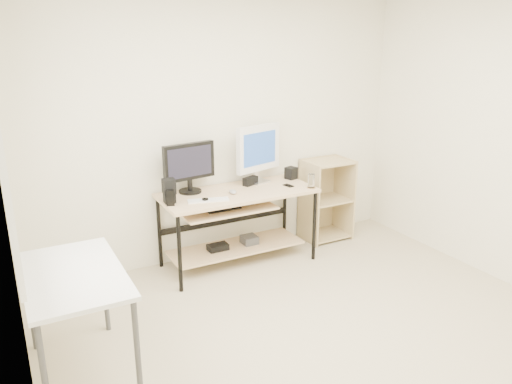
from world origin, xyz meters
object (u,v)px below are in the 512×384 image
at_px(white_imac, 259,150).
at_px(audio_controller, 170,198).
at_px(side_table, 74,284).
at_px(desk, 235,212).
at_px(black_monitor, 189,165).
at_px(shelf_unit, 324,199).

distance_m(white_imac, audio_controller, 1.10).
height_order(side_table, white_imac, white_imac).
xyz_separation_m(desk, side_table, (-1.65, -1.06, 0.13)).
relative_size(side_table, black_monitor, 1.91).
height_order(desk, audio_controller, audio_controller).
distance_m(side_table, black_monitor, 1.81).
bearing_deg(audio_controller, black_monitor, 62.87).
distance_m(shelf_unit, black_monitor, 1.66).
relative_size(black_monitor, white_imac, 0.89).
xyz_separation_m(desk, audio_controller, (-0.68, -0.10, 0.28)).
bearing_deg(desk, audio_controller, -171.59).
relative_size(desk, audio_controller, 10.50).
relative_size(shelf_unit, audio_controller, 6.30).
relative_size(white_imac, audio_controller, 4.10).
bearing_deg(shelf_unit, side_table, -156.67).
bearing_deg(shelf_unit, black_monitor, 179.17).
xyz_separation_m(desk, black_monitor, (-0.39, 0.18, 0.48)).
height_order(desk, shelf_unit, shelf_unit).
distance_m(desk, audio_controller, 0.74).
relative_size(desk, black_monitor, 2.87).
height_order(shelf_unit, white_imac, white_imac).
bearing_deg(audio_controller, side_table, -116.74).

